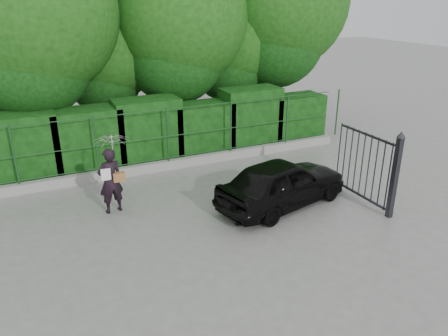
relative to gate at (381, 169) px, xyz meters
name	(u,v)px	position (x,y,z in m)	size (l,w,h in m)	color
ground	(212,233)	(-4.60, 0.72, -1.19)	(80.00, 80.00, 0.00)	gray
kerb	(158,167)	(-4.60, 5.22, -1.04)	(14.00, 0.25, 0.30)	#9E9E99
fence	(162,136)	(-4.38, 5.22, 0.01)	(14.13, 0.06, 1.80)	#1B451F
hedge	(143,133)	(-4.77, 6.22, -0.14)	(14.20, 1.20, 2.25)	black
trees	(155,19)	(-3.46, 8.46, 3.43)	(17.10, 6.15, 8.08)	black
gate	(381,169)	(0.00, 0.00, 0.00)	(0.22, 2.33, 2.36)	#26262D
woman	(112,163)	(-6.46, 2.94, 0.19)	(0.98, 0.96, 2.13)	black
car	(282,182)	(-2.20, 1.34, -0.51)	(1.59, 3.96, 1.35)	black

